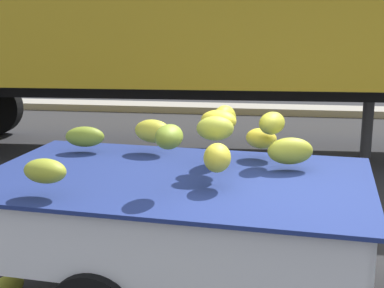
% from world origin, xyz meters
% --- Properties ---
extents(curb_strip, '(80.00, 0.80, 0.16)m').
position_xyz_m(curb_strip, '(0.00, 9.41, 0.08)').
color(curb_strip, gray).
rests_on(curb_strip, ground).
extents(semi_trailer, '(12.10, 3.11, 3.95)m').
position_xyz_m(semi_trailer, '(-2.26, 5.15, 2.54)').
color(semi_trailer, gold).
rests_on(semi_trailer, ground).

